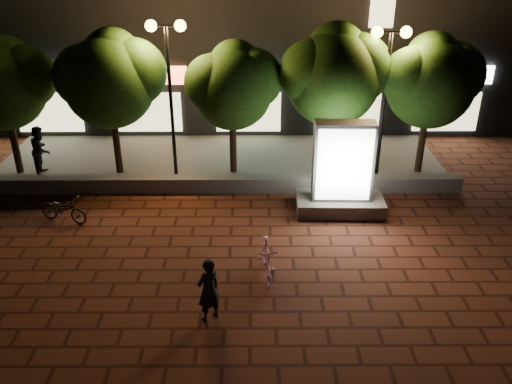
{
  "coord_description": "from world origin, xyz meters",
  "views": [
    {
      "loc": [
        1.18,
        -11.96,
        7.86
      ],
      "look_at": [
        1.26,
        1.5,
        1.19
      ],
      "focal_mm": 37.86,
      "sensor_mm": 36.0,
      "label": 1
    }
  ],
  "objects_px": {
    "rider": "(209,290)",
    "pedestrian": "(41,150)",
    "tree_left": "(111,76)",
    "tree_right": "(335,72)",
    "tree_mid": "(233,83)",
    "street_lamp_left": "(168,60)",
    "ad_kiosk": "(342,176)",
    "scooter_parked": "(63,209)",
    "scooter_pink": "(267,260)",
    "street_lamp_right": "(388,64)",
    "tree_far_left": "(4,81)",
    "tree_far_right": "(432,78)"
  },
  "relations": [
    {
      "from": "street_lamp_right",
      "to": "scooter_pink",
      "type": "bearing_deg",
      "value": -123.53
    },
    {
      "from": "tree_left",
      "to": "tree_mid",
      "type": "height_order",
      "value": "tree_left"
    },
    {
      "from": "scooter_pink",
      "to": "pedestrian",
      "type": "distance_m",
      "value": 9.8
    },
    {
      "from": "tree_far_left",
      "to": "tree_far_right",
      "type": "relative_size",
      "value": 0.97
    },
    {
      "from": "street_lamp_right",
      "to": "pedestrian",
      "type": "relative_size",
      "value": 2.93
    },
    {
      "from": "tree_left",
      "to": "tree_right",
      "type": "height_order",
      "value": "tree_right"
    },
    {
      "from": "tree_far_left",
      "to": "street_lamp_right",
      "type": "height_order",
      "value": "street_lamp_right"
    },
    {
      "from": "street_lamp_left",
      "to": "scooter_pink",
      "type": "xyz_separation_m",
      "value": [
        3.01,
        -6.02,
        -3.55
      ]
    },
    {
      "from": "street_lamp_right",
      "to": "scooter_pink",
      "type": "height_order",
      "value": "street_lamp_right"
    },
    {
      "from": "street_lamp_right",
      "to": "ad_kiosk",
      "type": "height_order",
      "value": "street_lamp_right"
    },
    {
      "from": "tree_far_right",
      "to": "scooter_pink",
      "type": "relative_size",
      "value": 2.98
    },
    {
      "from": "rider",
      "to": "pedestrian",
      "type": "bearing_deg",
      "value": -88.73
    },
    {
      "from": "tree_far_left",
      "to": "ad_kiosk",
      "type": "height_order",
      "value": "tree_far_left"
    },
    {
      "from": "rider",
      "to": "pedestrian",
      "type": "height_order",
      "value": "pedestrian"
    },
    {
      "from": "ad_kiosk",
      "to": "rider",
      "type": "distance_m",
      "value": 6.21
    },
    {
      "from": "street_lamp_left",
      "to": "rider",
      "type": "relative_size",
      "value": 3.37
    },
    {
      "from": "street_lamp_left",
      "to": "pedestrian",
      "type": "bearing_deg",
      "value": 178.41
    },
    {
      "from": "tree_far_right",
      "to": "street_lamp_left",
      "type": "xyz_separation_m",
      "value": [
        -8.55,
        -0.26,
        0.66
      ]
    },
    {
      "from": "street_lamp_left",
      "to": "rider",
      "type": "distance_m",
      "value": 8.47
    },
    {
      "from": "tree_left",
      "to": "scooter_pink",
      "type": "distance_m",
      "value": 8.53
    },
    {
      "from": "street_lamp_left",
      "to": "scooter_pink",
      "type": "bearing_deg",
      "value": -63.42
    },
    {
      "from": "street_lamp_right",
      "to": "pedestrian",
      "type": "xyz_separation_m",
      "value": [
        -11.61,
        0.13,
        -2.96
      ]
    },
    {
      "from": "street_lamp_right",
      "to": "pedestrian",
      "type": "bearing_deg",
      "value": 179.37
    },
    {
      "from": "tree_far_right",
      "to": "tree_left",
      "type": "bearing_deg",
      "value": 180.0
    },
    {
      "from": "tree_far_left",
      "to": "street_lamp_left",
      "type": "relative_size",
      "value": 0.89
    },
    {
      "from": "tree_far_left",
      "to": "pedestrian",
      "type": "xyz_separation_m",
      "value": [
        0.84,
        -0.13,
        -2.36
      ]
    },
    {
      "from": "tree_far_left",
      "to": "tree_mid",
      "type": "bearing_deg",
      "value": -0.0
    },
    {
      "from": "tree_left",
      "to": "scooter_pink",
      "type": "bearing_deg",
      "value": -51.73
    },
    {
      "from": "scooter_parked",
      "to": "tree_right",
      "type": "bearing_deg",
      "value": -48.41
    },
    {
      "from": "street_lamp_right",
      "to": "rider",
      "type": "xyz_separation_m",
      "value": [
        -5.29,
        -7.63,
        -3.12
      ]
    },
    {
      "from": "tree_far_right",
      "to": "ad_kiosk",
      "type": "relative_size",
      "value": 1.67
    },
    {
      "from": "tree_far_right",
      "to": "rider",
      "type": "height_order",
      "value": "tree_far_right"
    },
    {
      "from": "ad_kiosk",
      "to": "scooter_parked",
      "type": "relative_size",
      "value": 1.87
    },
    {
      "from": "tree_far_right",
      "to": "street_lamp_right",
      "type": "height_order",
      "value": "street_lamp_right"
    },
    {
      "from": "tree_mid",
      "to": "ad_kiosk",
      "type": "bearing_deg",
      "value": -41.1
    },
    {
      "from": "ad_kiosk",
      "to": "scooter_parked",
      "type": "height_order",
      "value": "ad_kiosk"
    },
    {
      "from": "tree_mid",
      "to": "scooter_parked",
      "type": "height_order",
      "value": "tree_mid"
    },
    {
      "from": "pedestrian",
      "to": "tree_left",
      "type": "bearing_deg",
      "value": -92.52
    },
    {
      "from": "scooter_parked",
      "to": "rider",
      "type": "bearing_deg",
      "value": -115.25
    },
    {
      "from": "tree_right",
      "to": "tree_far_right",
      "type": "relative_size",
      "value": 1.06
    },
    {
      "from": "street_lamp_left",
      "to": "street_lamp_right",
      "type": "relative_size",
      "value": 1.04
    },
    {
      "from": "tree_right",
      "to": "street_lamp_left",
      "type": "height_order",
      "value": "street_lamp_left"
    },
    {
      "from": "street_lamp_left",
      "to": "pedestrian",
      "type": "relative_size",
      "value": 3.05
    },
    {
      "from": "tree_mid",
      "to": "rider",
      "type": "height_order",
      "value": "tree_mid"
    },
    {
      "from": "tree_right",
      "to": "tree_mid",
      "type": "bearing_deg",
      "value": -180.0
    },
    {
      "from": "street_lamp_right",
      "to": "ad_kiosk",
      "type": "xyz_separation_m",
      "value": [
        -1.67,
        -2.59,
        -2.74
      ]
    },
    {
      "from": "tree_right",
      "to": "pedestrian",
      "type": "relative_size",
      "value": 2.98
    },
    {
      "from": "scooter_pink",
      "to": "scooter_parked",
      "type": "relative_size",
      "value": 1.05
    },
    {
      "from": "tree_mid",
      "to": "street_lamp_left",
      "type": "distance_m",
      "value": 2.22
    },
    {
      "from": "tree_right",
      "to": "street_lamp_right",
      "type": "distance_m",
      "value": 1.7
    }
  ]
}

